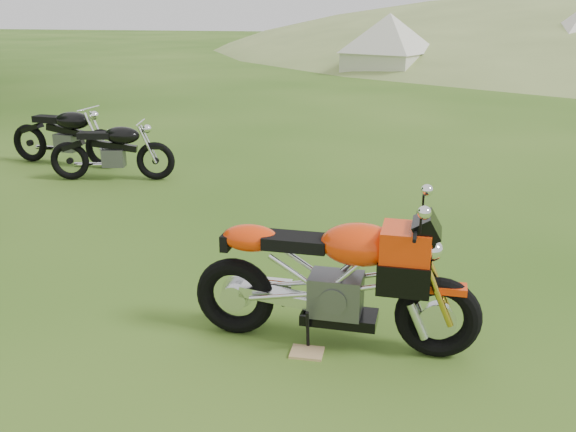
% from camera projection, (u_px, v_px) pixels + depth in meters
% --- Properties ---
extents(ground, '(120.00, 120.00, 0.00)m').
position_uv_depth(ground, '(247.00, 301.00, 6.09)').
color(ground, '#284F11').
rests_on(ground, ground).
extents(sport_motorcycle, '(2.25, 0.64, 1.34)m').
position_uv_depth(sport_motorcycle, '(334.00, 268.00, 5.13)').
color(sport_motorcycle, '#EF3508').
rests_on(sport_motorcycle, ground).
extents(plywood_board, '(0.26, 0.21, 0.02)m').
position_uv_depth(plywood_board, '(307.00, 353.00, 5.17)').
color(plywood_board, tan).
rests_on(plywood_board, ground).
extents(vintage_moto_c, '(2.12, 0.71, 1.09)m').
position_uv_depth(vintage_moto_c, '(64.00, 134.00, 11.05)').
color(vintage_moto_c, black).
rests_on(vintage_moto_c, ground).
extents(vintage_moto_d, '(1.95, 0.80, 1.00)m').
position_uv_depth(vintage_moto_d, '(112.00, 149.00, 10.10)').
color(vintage_moto_d, black).
rests_on(vintage_moto_d, ground).
extents(tent_left, '(3.71, 3.71, 2.44)m').
position_uv_depth(tent_left, '(389.00, 42.00, 25.15)').
color(tent_left, beige).
rests_on(tent_left, ground).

